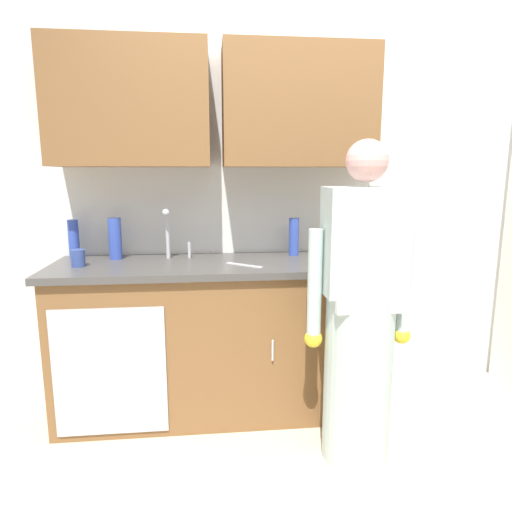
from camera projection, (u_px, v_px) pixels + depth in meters
The scene contains 13 objects.
ground_plane at pixel (336, 473), 2.20m from camera, with size 9.00×9.00×0.00m, color beige.
kitchen_wall_with_uppers at pixel (280, 171), 2.89m from camera, with size 4.80×0.44×2.70m.
counter_cabinet at pixel (219, 340), 2.75m from camera, with size 1.90×0.62×0.90m.
countertop at pixel (219, 265), 2.66m from camera, with size 1.96×0.66×0.04m, color #474442.
sink at pixel (173, 265), 2.64m from camera, with size 0.50×0.36×0.35m.
person_at_sink at pixel (360, 330), 2.22m from camera, with size 0.55×0.34×1.62m.
bottle_soap at pixel (339, 235), 2.95m from camera, with size 0.07×0.07×0.23m, color #E05933.
bottle_dish_liquid at pixel (294, 237), 2.85m from camera, with size 0.06×0.06×0.24m, color #334CB2.
bottle_water_short at pixel (74, 239), 2.75m from camera, with size 0.06×0.06×0.24m, color #334CB2.
bottle_cleaner_spray at pixel (115, 239), 2.72m from camera, with size 0.08×0.08×0.25m, color #334CB2.
cup_by_sink at pixel (78, 258), 2.52m from camera, with size 0.08×0.08×0.10m, color #33478C.
knife_on_counter at pixel (244, 265), 2.55m from camera, with size 0.24×0.02×0.01m, color silver.
sponge at pixel (356, 256), 2.77m from camera, with size 0.11×0.07×0.03m, color #4CBF4C.
Camera 1 is at (-0.60, -1.91, 1.47)m, focal length 31.21 mm.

